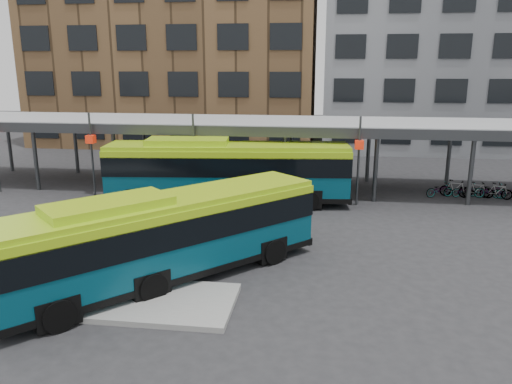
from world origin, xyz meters
name	(u,v)px	position (x,y,z in m)	size (l,w,h in m)	color
ground	(208,269)	(0.00, 0.00, 0.00)	(120.00, 120.00, 0.00)	#28282B
boarding_island	(25,293)	(-5.50, -3.00, 0.09)	(14.00, 3.00, 0.18)	gray
canopy	(254,124)	(-0.06, 12.87, 3.91)	(40.00, 6.53, 4.80)	#999B9E
building_brick	(179,26)	(-10.00, 32.00, 11.00)	(26.00, 14.00, 22.00)	brown
building_grey	(460,35)	(16.00, 32.00, 10.00)	(24.00, 14.00, 20.00)	slate
bus_front	(164,235)	(-1.23, -1.21, 1.69)	(9.96, 10.26, 3.25)	#074255
bus_rear	(227,170)	(-1.02, 9.07, 1.86)	(13.20, 4.15, 3.58)	#074255
pedestrian	(43,283)	(-4.06, -4.15, 1.06)	(0.44, 0.67, 1.74)	black
bike_rack	(483,190)	(13.23, 12.12, 0.46)	(6.93, 1.39, 1.00)	slate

